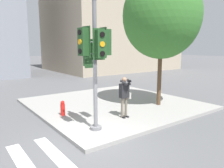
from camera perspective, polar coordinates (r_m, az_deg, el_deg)
name	(u,v)px	position (r m, az deg, el deg)	size (l,w,h in m)	color
ground_plane	(91,144)	(7.32, -5.46, -15.39)	(160.00, 160.00, 0.00)	#5B5B5E
sidewalk_corner	(113,104)	(11.89, 0.28, -5.16)	(8.00, 8.00, 0.14)	#9E9B96
traffic_signal_pole	(95,54)	(7.57, -4.54, 7.86)	(1.27, 1.27, 4.57)	slate
person_photographer	(125,94)	(9.18, 3.32, -2.50)	(0.58, 0.54, 1.72)	black
street_tree	(162,16)	(11.42, 12.82, 16.95)	(3.81, 3.81, 6.57)	brown
fire_hydrant	(63,108)	(9.82, -12.75, -6.16)	(0.20, 0.26, 0.66)	red
building_right	(111,16)	(32.52, -0.32, 17.24)	(16.51, 12.74, 14.95)	tan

